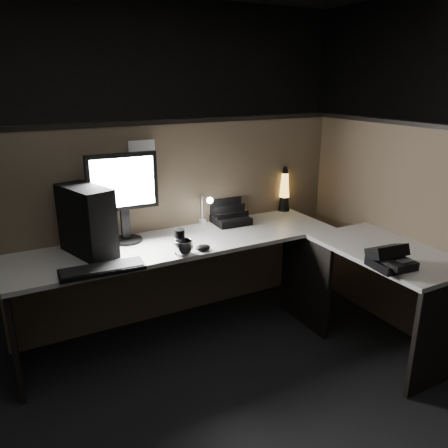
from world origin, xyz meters
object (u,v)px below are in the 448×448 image
lava_lamp (284,192)px  desk_phone (390,259)px  pc_tower (87,221)px  keyboard (102,269)px  monitor (123,189)px

lava_lamp → desk_phone: lava_lamp is taller
pc_tower → lava_lamp: bearing=-10.7°
pc_tower → keyboard: (0.00, -0.32, -0.21)m
keyboard → lava_lamp: bearing=21.0°
desk_phone → lava_lamp: bearing=89.3°
monitor → desk_phone: bearing=-41.9°
keyboard → desk_phone: 1.70m
monitor → desk_phone: monitor is taller
pc_tower → monitor: 0.34m
monitor → keyboard: bearing=-120.6°
monitor → desk_phone: (1.26, -1.18, -0.31)m
keyboard → desk_phone: (1.53, -0.74, 0.04)m
keyboard → lava_lamp: lava_lamp is taller
monitor → keyboard: (-0.27, -0.44, -0.36)m
monitor → keyboard: size_ratio=1.25×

